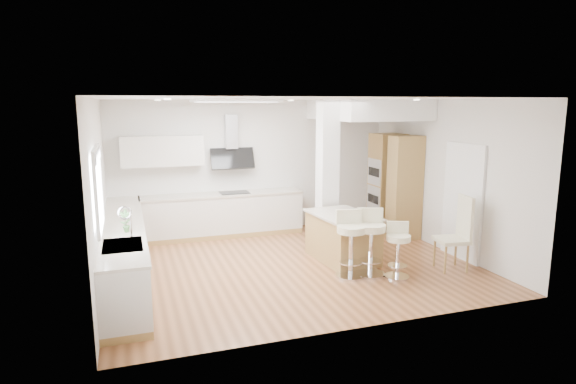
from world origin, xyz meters
name	(u,v)px	position (x,y,z in m)	size (l,w,h in m)	color
ground	(292,265)	(0.00, 0.00, 0.00)	(6.00, 6.00, 0.00)	#9B6139
ceiling	(292,265)	(0.00, 0.00, 0.00)	(6.00, 5.00, 0.02)	white
wall_back	(254,166)	(0.00, 2.50, 1.40)	(6.00, 0.04, 2.80)	silver
wall_left	(99,195)	(-3.00, 0.00, 1.40)	(0.04, 5.00, 2.80)	silver
wall_right	(444,176)	(3.00, 0.00, 1.40)	(0.04, 5.00, 2.80)	silver
skylight	(236,101)	(-0.79, 0.60, 2.77)	(4.10, 2.10, 0.06)	white
window_left	(98,185)	(-2.96, -0.90, 1.69)	(0.06, 1.28, 1.07)	white
doorway_right	(463,203)	(2.97, -0.60, 1.00)	(0.05, 1.00, 2.10)	#463E37
counter_left	(124,250)	(-2.70, 0.23, 0.46)	(0.63, 4.50, 1.35)	#AD874A
counter_back	(215,203)	(-0.91, 2.22, 0.70)	(3.62, 0.63, 2.50)	#AD874A
pillar	(327,174)	(1.05, 0.95, 1.40)	(0.35, 0.35, 2.80)	white
soffit	(367,110)	(2.10, 1.40, 2.60)	(1.78, 2.20, 0.40)	white
oven_column	(393,185)	(2.68, 1.23, 1.05)	(0.63, 1.21, 2.10)	#AD874A
peninsula	(343,237)	(0.94, -0.03, 0.42)	(1.03, 1.44, 0.89)	#AD874A
bar_stool_a	(351,240)	(0.71, -0.82, 0.60)	(0.55, 0.55, 1.06)	silver
bar_stool_b	(371,239)	(1.04, -0.85, 0.60)	(0.62, 0.62, 1.07)	silver
bar_stool_c	(398,247)	(1.40, -1.09, 0.50)	(0.52, 0.52, 0.88)	silver
dining_chair	(458,230)	(2.54, -1.08, 0.66)	(0.55, 0.55, 1.24)	beige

